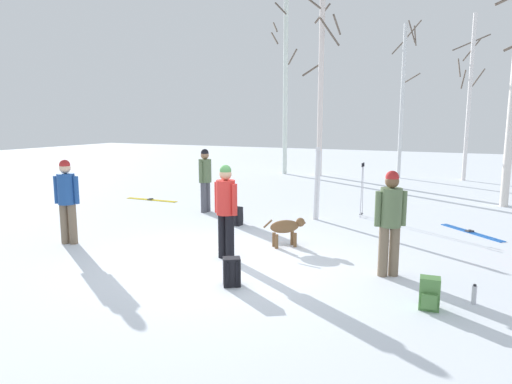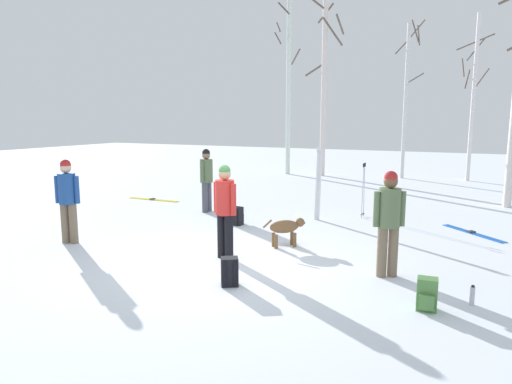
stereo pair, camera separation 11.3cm
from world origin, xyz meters
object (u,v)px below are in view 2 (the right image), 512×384
at_px(birch_tree_2, 406,97).
at_px(person_1, 389,217).
at_px(person_2, 206,176).
at_px(birch_tree_3, 473,95).
at_px(water_bottle_0, 472,296).
at_px(person_3, 225,206).
at_px(ski_pair_planted_0, 318,184).
at_px(backpack_0, 230,272).
at_px(backpack_1, 427,295).
at_px(ski_poles_0, 363,188).
at_px(backpack_2, 237,216).
at_px(birch_tree_1, 324,82).
at_px(ski_pair_lying_0, 472,233).
at_px(birch_tree_0, 288,86).
at_px(dog, 286,228).
at_px(ski_pair_lying_1, 153,200).
at_px(person_0, 67,196).

bearing_deg(birch_tree_2, person_1, -82.91).
xyz_separation_m(person_2, birch_tree_3, (6.26, 10.03, 2.45)).
bearing_deg(water_bottle_0, person_3, 174.70).
relative_size(person_2, ski_pair_planted_0, 0.94).
distance_m(backpack_0, backpack_1, 2.82).
bearing_deg(ski_poles_0, backpack_2, -138.31).
height_order(person_3, birch_tree_1, birch_tree_1).
distance_m(backpack_2, water_bottle_0, 5.84).
distance_m(backpack_0, birch_tree_2, 14.66).
relative_size(person_1, ski_pair_lying_0, 1.29).
distance_m(person_1, ski_poles_0, 4.56).
distance_m(backpack_0, birch_tree_1, 14.48).
distance_m(water_bottle_0, birch_tree_2, 14.20).
bearing_deg(ski_pair_planted_0, birch_tree_1, 106.91).
height_order(person_2, ski_pair_lying_0, person_2).
bearing_deg(ski_pair_planted_0, person_1, -56.61).
relative_size(ski_poles_0, backpack_2, 3.18).
bearing_deg(person_3, birch_tree_0, 106.87).
xyz_separation_m(ski_pair_lying_0, backpack_0, (-3.31, -5.13, 0.20)).
distance_m(person_1, person_2, 6.20).
relative_size(dog, water_bottle_0, 2.46).
bearing_deg(backpack_1, person_2, 144.88).
bearing_deg(ski_pair_lying_0, ski_pair_lying_1, 178.00).
xyz_separation_m(birch_tree_0, birch_tree_2, (4.98, 0.74, -0.57)).
bearing_deg(backpack_1, person_0, 177.13).
bearing_deg(backpack_2, birch_tree_2, 78.07).
height_order(person_1, ski_pair_lying_1, person_1).
distance_m(ski_pair_lying_1, birch_tree_1, 9.61).
relative_size(ski_pair_lying_1, backpack_2, 4.12).
distance_m(ski_pair_planted_0, ski_pair_lying_1, 5.62).
distance_m(backpack_2, birch_tree_3, 12.46).
xyz_separation_m(person_1, person_3, (-2.82, -0.30, 0.00)).
distance_m(birch_tree_1, birch_tree_3, 5.99).
bearing_deg(ski_poles_0, dog, -102.12).
bearing_deg(backpack_0, water_bottle_0, 13.15).
bearing_deg(backpack_2, dog, -34.87).
bearing_deg(ski_pair_lying_1, person_0, -71.03).
bearing_deg(birch_tree_0, birch_tree_3, 8.05).
bearing_deg(backpack_0, birch_tree_2, 88.04).
xyz_separation_m(ski_pair_lying_0, backpack_1, (-0.51, -4.79, 0.20)).
bearing_deg(ski_pair_lying_1, backpack_1, -30.85).
bearing_deg(backpack_1, person_3, 166.92).
bearing_deg(dog, backpack_1, -35.52).
bearing_deg(ski_pair_planted_0, birch_tree_0, 116.41).
relative_size(ski_pair_planted_0, backpack_2, 4.15).
distance_m(ski_pair_lying_1, backpack_0, 7.92).
relative_size(person_1, birch_tree_2, 0.27).
distance_m(person_0, water_bottle_0, 7.51).
height_order(backpack_2, birch_tree_1, birch_tree_1).
height_order(dog, backpack_0, dog).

